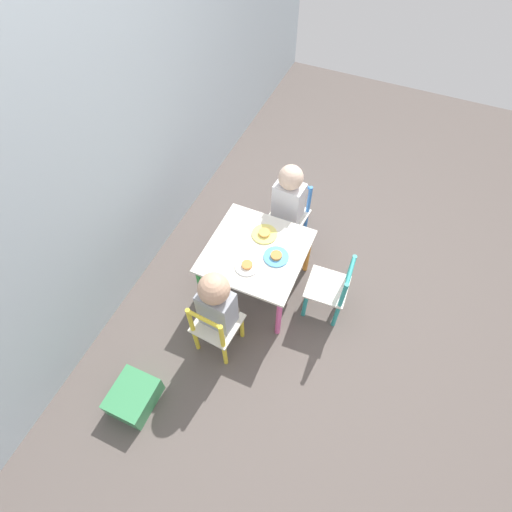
% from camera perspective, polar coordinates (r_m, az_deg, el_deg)
% --- Properties ---
extents(ground_plane, '(6.00, 6.00, 0.00)m').
position_cam_1_polar(ground_plane, '(2.90, 0.00, -4.20)').
color(ground_plane, '#5B514C').
extents(house_wall, '(6.00, 0.06, 2.60)m').
position_cam_1_polar(house_wall, '(2.32, -20.78, 20.66)').
color(house_wall, '#B2C1CC').
rests_on(house_wall, ground_plane).
extents(kids_table, '(0.62, 0.62, 0.43)m').
position_cam_1_polar(kids_table, '(2.59, 0.00, 0.10)').
color(kids_table, silver).
rests_on(kids_table, ground_plane).
extents(chair_blue, '(0.28, 0.28, 0.52)m').
position_cam_1_polar(chair_blue, '(2.97, 4.81, 5.85)').
color(chair_blue, silver).
rests_on(chair_blue, ground_plane).
extents(chair_yellow, '(0.28, 0.28, 0.52)m').
position_cam_1_polar(chair_yellow, '(2.47, -5.79, -10.10)').
color(chair_yellow, silver).
rests_on(chair_yellow, ground_plane).
extents(chair_teal, '(0.27, 0.27, 0.52)m').
position_cam_1_polar(chair_teal, '(2.63, 10.61, -4.64)').
color(chair_teal, silver).
rests_on(chair_teal, ground_plane).
extents(child_right, '(0.22, 0.21, 0.75)m').
position_cam_1_polar(child_right, '(2.79, 4.54, 7.73)').
color(child_right, '#4C608E').
rests_on(child_right, ground_plane).
extents(child_left, '(0.23, 0.21, 0.73)m').
position_cam_1_polar(child_left, '(2.32, -5.42, -6.81)').
color(child_left, '#7A6B5B').
rests_on(child_left, ground_plane).
extents(plate_right, '(0.17, 0.17, 0.03)m').
position_cam_1_polar(plate_right, '(2.61, 1.22, 3.20)').
color(plate_right, '#EADB66').
rests_on(plate_right, kids_table).
extents(plate_left, '(0.15, 0.15, 0.03)m').
position_cam_1_polar(plate_left, '(2.46, -1.29, -1.41)').
color(plate_left, white).
rests_on(plate_left, kids_table).
extents(plate_front, '(0.16, 0.16, 0.03)m').
position_cam_1_polar(plate_front, '(2.51, 2.91, -0.06)').
color(plate_front, '#4C9EE0').
rests_on(plate_front, kids_table).
extents(storage_bin, '(0.28, 0.24, 0.15)m').
position_cam_1_polar(storage_bin, '(2.60, -17.08, -18.69)').
color(storage_bin, '#3D8E56').
rests_on(storage_bin, ground_plane).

